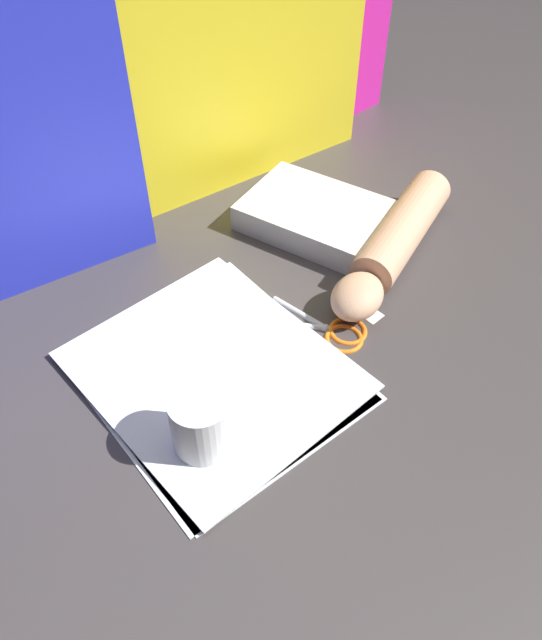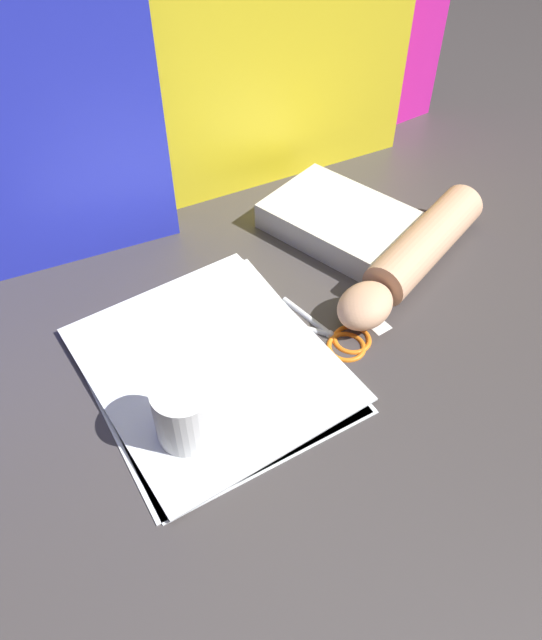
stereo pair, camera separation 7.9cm
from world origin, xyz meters
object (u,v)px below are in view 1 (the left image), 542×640
scissors (332,328)px  mug (202,424)px  book_closed (317,216)px  paper_stack (213,372)px  hand_forearm (394,243)px

scissors → mug: (-0.24, -0.02, 0.04)m
book_closed → mug: mug is taller
paper_stack → scissors: 0.18m
hand_forearm → scissors: bearing=-167.1°
paper_stack → book_closed: (0.32, 0.12, 0.02)m
paper_stack → mug: 0.11m
book_closed → scissors: size_ratio=1.69×
scissors → hand_forearm: bearing=12.9°
paper_stack → scissors: scissors is taller
paper_stack → scissors: bearing=-17.1°
paper_stack → mug: size_ratio=4.04×
paper_stack → scissors: (0.17, -0.05, -0.00)m
book_closed → mug: 0.44m
book_closed → hand_forearm: bearing=-78.8°
scissors → hand_forearm: size_ratio=0.44×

